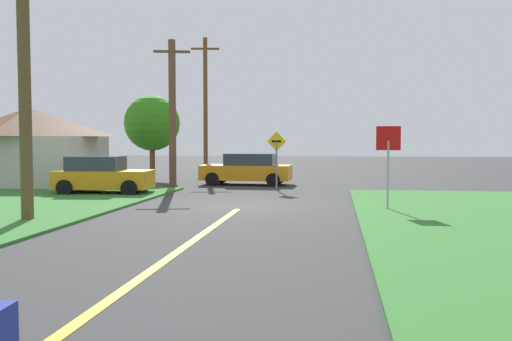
% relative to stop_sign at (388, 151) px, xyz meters
% --- Properties ---
extents(ground_plane, '(120.00, 120.00, 0.00)m').
position_rel_stop_sign_xyz_m(ground_plane, '(-4.90, 0.70, -1.95)').
color(ground_plane, '#353535').
extents(lane_stripe_center, '(0.20, 14.00, 0.01)m').
position_rel_stop_sign_xyz_m(lane_stripe_center, '(-4.90, -7.30, -1.95)').
color(lane_stripe_center, yellow).
rests_on(lane_stripe_center, ground).
extents(stop_sign, '(0.78, 0.07, 2.76)m').
position_rel_stop_sign_xyz_m(stop_sign, '(0.00, 0.00, 0.00)').
color(stop_sign, '#9EA0A8').
rests_on(stop_sign, ground).
extents(parked_car_near_building, '(4.10, 2.33, 1.62)m').
position_rel_stop_sign_xyz_m(parked_car_near_building, '(-11.51, 3.87, -1.15)').
color(parked_car_near_building, orange).
rests_on(parked_car_near_building, ground).
extents(car_approaching_junction, '(4.65, 2.30, 1.62)m').
position_rel_stop_sign_xyz_m(car_approaching_junction, '(-6.18, 9.64, -1.14)').
color(car_approaching_junction, orange).
rests_on(car_approaching_junction, ground).
extents(utility_pole_near, '(1.80, 0.34, 9.45)m').
position_rel_stop_sign_xyz_m(utility_pole_near, '(-10.31, -3.85, 2.87)').
color(utility_pole_near, brown).
rests_on(utility_pole_near, ground).
extents(utility_pole_mid, '(1.77, 0.56, 7.24)m').
position_rel_stop_sign_xyz_m(utility_pole_mid, '(-9.70, 8.14, 1.75)').
color(utility_pole_mid, brown).
rests_on(utility_pole_mid, ground).
extents(utility_pole_far, '(1.79, 0.45, 8.82)m').
position_rel_stop_sign_xyz_m(utility_pole_far, '(-9.94, 16.13, 2.60)').
color(utility_pole_far, brown).
rests_on(utility_pole_far, ground).
extents(direction_sign, '(0.90, 0.18, 2.70)m').
position_rel_stop_sign_xyz_m(direction_sign, '(-4.36, 6.72, -0.27)').
color(direction_sign, slate).
rests_on(direction_sign, ground).
extents(oak_tree_left, '(3.18, 3.18, 4.87)m').
position_rel_stop_sign_xyz_m(oak_tree_left, '(-12.12, 12.09, 1.32)').
color(oak_tree_left, brown).
rests_on(oak_tree_left, ground).
extents(barn, '(6.70, 5.56, 3.92)m').
position_rel_stop_sign_xyz_m(barn, '(-16.98, 7.44, 0.01)').
color(barn, beige).
rests_on(barn, ground).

